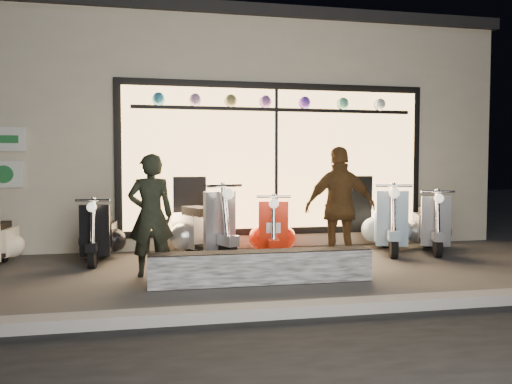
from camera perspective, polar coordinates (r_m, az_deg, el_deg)
ground at (r=6.79m, az=-0.52°, el=-9.16°), size 40.00×40.00×0.00m
kerb at (r=4.89m, az=3.95°, el=-13.30°), size 40.00×0.25×0.12m
shop_building at (r=11.59m, az=-5.10°, el=6.31°), size 10.20×6.23×4.20m
graffiti_barrier at (r=6.13m, az=0.70°, el=-8.58°), size 2.73×0.28×0.40m
scooter_silver at (r=7.84m, az=-6.33°, el=-4.21°), size 0.90×1.54×1.12m
scooter_red at (r=7.85m, az=1.90°, el=-4.63°), size 0.61×1.36×0.97m
scooter_black at (r=8.00m, az=-17.32°, el=-4.74°), size 0.46×1.30×0.93m
scooter_blue at (r=8.77m, az=14.81°, el=-3.58°), size 0.83×1.53×1.10m
scooter_grey at (r=9.00m, az=19.24°, el=-3.73°), size 0.77×1.39×1.00m
man at (r=6.60m, az=-11.94°, el=-2.61°), size 0.60×0.42×1.59m
woman at (r=7.02m, az=9.63°, el=-1.79°), size 1.02×0.48×1.70m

